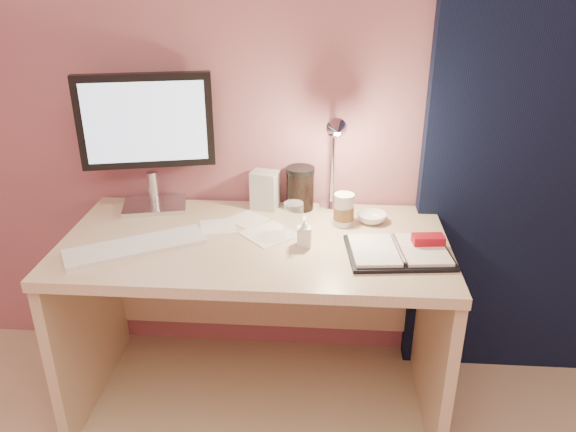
# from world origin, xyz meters

# --- Properties ---
(room) EXTENTS (3.50, 3.50, 3.50)m
(room) POSITION_xyz_m (0.95, 1.69, 1.14)
(room) COLOR #C6B28E
(room) RESTS_ON ground
(desk) EXTENTS (1.40, 0.70, 0.73)m
(desk) POSITION_xyz_m (0.00, 1.45, 0.50)
(desk) COLOR beige
(desk) RESTS_ON ground
(monitor) EXTENTS (0.51, 0.23, 0.55)m
(monitor) POSITION_xyz_m (-0.44, 1.64, 1.06)
(monitor) COLOR silver
(monitor) RESTS_ON desk
(keyboard) EXTENTS (0.49, 0.36, 0.02)m
(keyboard) POSITION_xyz_m (-0.41, 1.27, 0.74)
(keyboard) COLOR white
(keyboard) RESTS_ON desk
(planner) EXTENTS (0.37, 0.30, 0.05)m
(planner) POSITION_xyz_m (0.52, 1.30, 0.74)
(planner) COLOR black
(planner) RESTS_ON desk
(paper_a) EXTENTS (0.16, 0.16, 0.00)m
(paper_a) POSITION_xyz_m (-0.15, 1.48, 0.73)
(paper_a) COLOR white
(paper_a) RESTS_ON desk
(paper_b) EXTENTS (0.18, 0.18, 0.00)m
(paper_b) POSITION_xyz_m (-0.05, 1.55, 0.73)
(paper_b) COLOR white
(paper_b) RESTS_ON desk
(paper_c) EXTENTS (0.24, 0.24, 0.00)m
(paper_c) POSITION_xyz_m (0.05, 1.42, 0.73)
(paper_c) COLOR white
(paper_c) RESTS_ON desk
(coffee_cup) EXTENTS (0.08, 0.08, 0.13)m
(coffee_cup) POSITION_xyz_m (0.32, 1.53, 0.79)
(coffee_cup) COLOR silver
(coffee_cup) RESTS_ON desk
(clear_cup) EXTENTS (0.07, 0.07, 0.13)m
(clear_cup) POSITION_xyz_m (0.14, 1.43, 0.79)
(clear_cup) COLOR white
(clear_cup) RESTS_ON desk
(bowl) EXTENTS (0.13, 0.13, 0.04)m
(bowl) POSITION_xyz_m (0.43, 1.56, 0.75)
(bowl) COLOR silver
(bowl) RESTS_ON desk
(lotion_bottle) EXTENTS (0.05, 0.05, 0.11)m
(lotion_bottle) POSITION_xyz_m (0.18, 1.35, 0.78)
(lotion_bottle) COLOR silver
(lotion_bottle) RESTS_ON desk
(dark_jar) EXTENTS (0.11, 0.11, 0.16)m
(dark_jar) POSITION_xyz_m (0.15, 1.67, 0.81)
(dark_jar) COLOR black
(dark_jar) RESTS_ON desk
(product_box) EXTENTS (0.12, 0.10, 0.16)m
(product_box) POSITION_xyz_m (0.01, 1.67, 0.81)
(product_box) COLOR beige
(product_box) RESTS_ON desk
(desk_lamp) EXTENTS (0.10, 0.25, 0.41)m
(desk_lamp) POSITION_xyz_m (0.27, 1.58, 0.99)
(desk_lamp) COLOR silver
(desk_lamp) RESTS_ON desk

